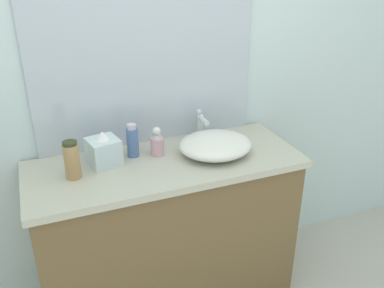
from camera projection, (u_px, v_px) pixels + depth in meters
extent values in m
cube|color=silver|center=(152.00, 64.00, 2.16)|extent=(6.00, 0.06, 2.60)
cube|color=brown|center=(168.00, 237.00, 2.26)|extent=(1.31, 0.49, 0.86)
cube|color=#B4B19A|center=(166.00, 165.00, 2.07)|extent=(1.35, 0.53, 0.04)
cube|color=#B2BCC6|center=(146.00, 52.00, 2.08)|extent=(1.16, 0.01, 0.97)
ellipsoid|color=silver|center=(215.00, 145.00, 2.12)|extent=(0.37, 0.34, 0.10)
cylinder|color=silver|center=(200.00, 127.00, 2.28)|extent=(0.03, 0.03, 0.14)
cylinder|color=silver|center=(204.00, 121.00, 2.22)|extent=(0.03, 0.09, 0.03)
sphere|color=silver|center=(199.00, 112.00, 2.26)|extent=(0.03, 0.03, 0.03)
cylinder|color=#D29DA9|center=(157.00, 146.00, 2.11)|extent=(0.07, 0.07, 0.09)
cylinder|color=silver|center=(157.00, 136.00, 2.09)|extent=(0.03, 0.03, 0.02)
sphere|color=silver|center=(157.00, 131.00, 2.07)|extent=(0.04, 0.04, 0.04)
cylinder|color=silver|center=(157.00, 132.00, 2.07)|extent=(0.02, 0.02, 0.02)
cylinder|color=#516CA0|center=(133.00, 142.00, 2.08)|extent=(0.06, 0.06, 0.15)
cylinder|color=silver|center=(132.00, 126.00, 2.05)|extent=(0.04, 0.04, 0.02)
cylinder|color=#A8814F|center=(72.00, 161.00, 1.89)|extent=(0.07, 0.07, 0.17)
cylinder|color=#30381E|center=(70.00, 143.00, 1.85)|extent=(0.06, 0.06, 0.01)
cube|color=silver|center=(104.00, 152.00, 2.01)|extent=(0.17, 0.17, 0.13)
cone|color=white|center=(102.00, 136.00, 1.98)|extent=(0.08, 0.08, 0.04)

